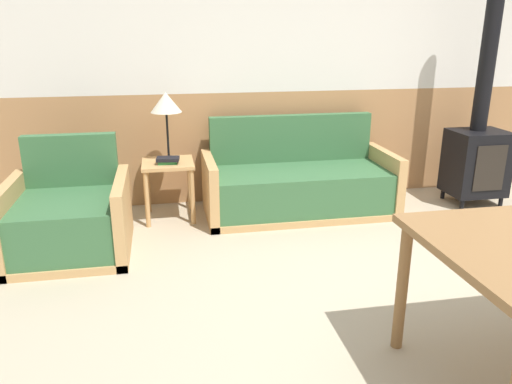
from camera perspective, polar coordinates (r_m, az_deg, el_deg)
name	(u,v)px	position (r m, az deg, el deg)	size (l,w,h in m)	color
ground_plane	(482,336)	(3.17, 24.39, -14.80)	(16.00, 16.00, 0.00)	#B2A58C
wall_back	(336,60)	(5.05, 9.11, 14.66)	(7.20, 0.06, 2.70)	#AD7A4C
couch	(299,185)	(4.63, 4.89, 0.79)	(1.73, 0.77, 0.86)	tan
armchair	(69,220)	(4.03, -20.57, -3.06)	(0.88, 0.86, 0.85)	tan
side_table	(168,173)	(4.49, -9.99, 2.13)	(0.45, 0.45, 0.53)	tan
table_lamp	(166,104)	(4.44, -10.26, 9.84)	(0.27, 0.27, 0.60)	black
book_stack	(168,160)	(4.39, -10.05, 3.60)	(0.21, 0.15, 0.06)	#2D7F3D
wood_stove	(479,139)	(5.23, 24.11, 5.50)	(0.51, 0.44, 2.31)	black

